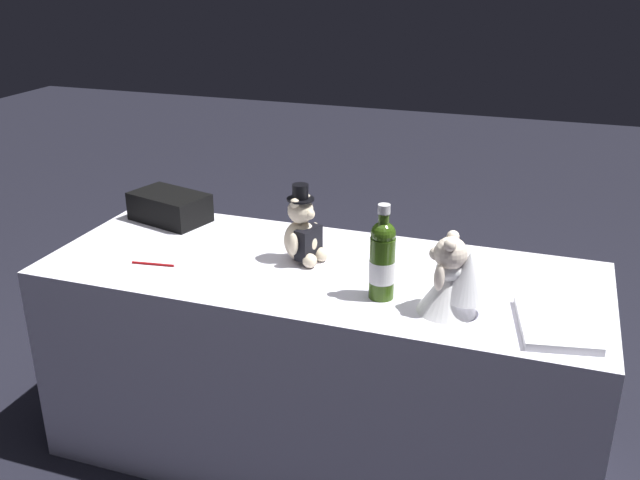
% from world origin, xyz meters
% --- Properties ---
extents(ground_plane, '(12.00, 12.00, 0.00)m').
position_xyz_m(ground_plane, '(0.00, 0.00, 0.00)').
color(ground_plane, black).
extents(reception_table, '(1.86, 0.72, 0.74)m').
position_xyz_m(reception_table, '(0.00, 0.00, 0.37)').
color(reception_table, white).
rests_on(reception_table, ground_plane).
extents(teddy_bear_groom, '(0.15, 0.15, 0.27)m').
position_xyz_m(teddy_bear_groom, '(-0.07, 0.04, 0.84)').
color(teddy_bear_groom, beige).
rests_on(teddy_bear_groom, reception_table).
extents(teddy_bear_bride, '(0.21, 0.18, 0.24)m').
position_xyz_m(teddy_bear_bride, '(0.46, -0.16, 0.84)').
color(teddy_bear_bride, white).
rests_on(teddy_bear_bride, reception_table).
extents(champagne_bottle, '(0.08, 0.08, 0.30)m').
position_xyz_m(champagne_bottle, '(0.25, -0.14, 0.86)').
color(champagne_bottle, '#2D4A10').
rests_on(champagne_bottle, reception_table).
extents(signing_pen, '(0.15, 0.03, 0.01)m').
position_xyz_m(signing_pen, '(-0.53, -0.16, 0.74)').
color(signing_pen, maroon).
rests_on(signing_pen, reception_table).
extents(gift_case_black, '(0.33, 0.25, 0.11)m').
position_xyz_m(gift_case_black, '(-0.70, 0.23, 0.79)').
color(gift_case_black, black).
rests_on(gift_case_black, reception_table).
extents(guestbook, '(0.25, 0.32, 0.02)m').
position_xyz_m(guestbook, '(0.76, -0.17, 0.75)').
color(guestbook, white).
rests_on(guestbook, reception_table).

